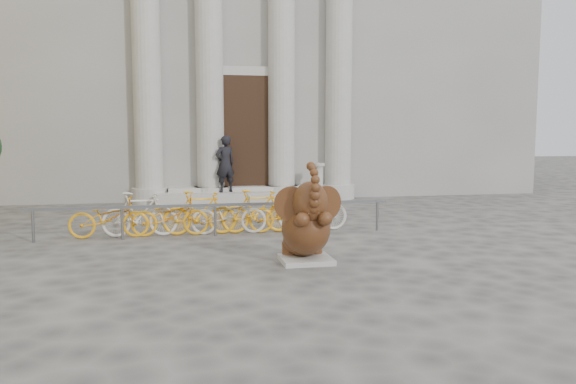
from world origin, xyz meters
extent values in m
plane|color=#474442|center=(0.00, 0.00, 0.00)|extent=(80.00, 80.00, 0.00)
cube|color=gray|center=(0.00, 15.00, 6.00)|extent=(22.00, 10.00, 12.00)
cube|color=black|center=(0.00, 9.92, 2.30)|extent=(2.40, 0.16, 4.00)
cylinder|color=#A8A59E|center=(-3.20, 9.80, 4.00)|extent=(0.90, 0.90, 8.00)
cylinder|color=#A8A59E|center=(-1.20, 9.80, 4.00)|extent=(0.90, 0.90, 8.00)
cylinder|color=#A8A59E|center=(1.20, 9.80, 4.00)|extent=(0.90, 0.90, 8.00)
cylinder|color=#A8A59E|center=(3.20, 9.80, 4.00)|extent=(0.90, 0.90, 8.00)
cube|color=#A8A59E|center=(0.00, 9.40, 0.18)|extent=(6.00, 1.20, 0.36)
cube|color=#A8A59E|center=(-0.08, 0.54, 0.04)|extent=(0.90, 0.81, 0.09)
ellipsoid|color=black|center=(-0.08, 0.74, 0.36)|extent=(0.76, 0.72, 0.58)
ellipsoid|color=black|center=(-0.08, 0.56, 0.61)|extent=(0.86, 1.08, 0.93)
cylinder|color=black|center=(-0.32, 0.86, 0.21)|extent=(0.27, 0.27, 0.23)
cylinder|color=black|center=(0.17, 0.86, 0.21)|extent=(0.27, 0.27, 0.23)
cylinder|color=black|center=(-0.27, 0.20, 0.79)|extent=(0.22, 0.54, 0.36)
cylinder|color=black|center=(0.12, 0.20, 0.79)|extent=(0.22, 0.54, 0.36)
ellipsoid|color=black|center=(-0.08, 0.24, 1.11)|extent=(0.61, 0.58, 0.72)
cylinder|color=black|center=(-0.38, 0.34, 1.08)|extent=(0.60, 0.23, 0.61)
cylinder|color=black|center=(0.23, 0.34, 1.08)|extent=(0.59, 0.23, 0.61)
cone|color=beige|center=(-0.18, 0.06, 0.97)|extent=(0.11, 0.21, 0.10)
cone|color=beige|center=(0.03, 0.06, 0.97)|extent=(0.11, 0.21, 0.10)
cube|color=slate|center=(-1.49, 3.40, 0.70)|extent=(8.00, 0.06, 0.06)
cylinder|color=slate|center=(-5.29, 3.40, 0.35)|extent=(0.06, 0.06, 0.70)
cylinder|color=slate|center=(-3.49, 3.40, 0.35)|extent=(0.06, 0.06, 0.70)
cylinder|color=slate|center=(-1.49, 3.40, 0.35)|extent=(0.06, 0.06, 0.70)
cylinder|color=slate|center=(0.51, 3.40, 0.35)|extent=(0.06, 0.06, 0.70)
cylinder|color=slate|center=(2.31, 3.40, 0.35)|extent=(0.06, 0.06, 0.70)
imported|color=#FBA816|center=(-3.79, 3.65, 0.50)|extent=(1.70, 0.50, 1.00)
imported|color=beige|center=(-3.13, 3.65, 0.50)|extent=(1.66, 0.47, 1.00)
imported|color=#FBA816|center=(-2.48, 3.65, 0.50)|extent=(1.70, 0.50, 1.00)
imported|color=#FBA816|center=(-1.82, 3.65, 0.50)|extent=(1.66, 0.47, 1.00)
imported|color=beige|center=(-1.16, 3.65, 0.50)|extent=(1.70, 0.50, 1.00)
imported|color=#FBA816|center=(-0.51, 3.65, 0.50)|extent=(1.66, 0.47, 1.00)
imported|color=#FBA816|center=(0.15, 3.65, 0.50)|extent=(1.70, 0.50, 1.00)
imported|color=beige|center=(0.80, 3.65, 0.50)|extent=(1.66, 0.47, 1.00)
imported|color=black|center=(-0.77, 9.29, 1.29)|extent=(0.79, 0.67, 1.85)
cylinder|color=#A8A59E|center=(2.34, 9.10, 0.42)|extent=(0.38, 0.38, 0.11)
cylinder|color=#A8A59E|center=(2.34, 9.10, 0.78)|extent=(0.26, 0.26, 0.85)
cylinder|color=#A8A59E|center=(2.34, 9.10, 1.24)|extent=(0.38, 0.38, 0.09)
camera|label=1|loc=(-2.30, -9.03, 2.30)|focal=35.00mm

